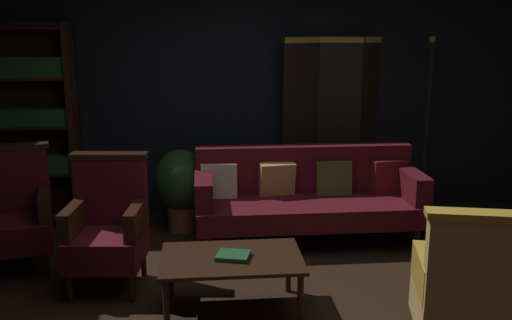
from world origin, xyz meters
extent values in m
plane|color=black|center=(0.00, 0.00, 0.00)|extent=(10.00, 10.00, 0.00)
cube|color=black|center=(0.00, 2.45, 1.40)|extent=(7.20, 0.10, 2.80)
cube|color=black|center=(0.62, 2.25, 0.95)|extent=(0.42, 0.23, 1.90)
cube|color=gold|center=(0.62, 2.25, 1.87)|extent=(0.43, 0.24, 0.06)
cube|color=black|center=(1.05, 2.31, 0.95)|extent=(0.46, 0.12, 1.90)
cube|color=gold|center=(1.05, 2.31, 1.87)|extent=(0.46, 0.13, 0.06)
cube|color=black|center=(1.47, 2.40, 0.95)|extent=(0.40, 0.28, 1.90)
cube|color=gold|center=(1.47, 2.40, 1.87)|extent=(0.40, 0.29, 0.06)
cube|color=black|center=(1.88, 2.46, 0.95)|extent=(0.45, 0.15, 1.90)
cube|color=gold|center=(1.88, 2.46, 1.87)|extent=(0.45, 0.16, 0.06)
cube|color=black|center=(-1.73, 2.18, 1.02)|extent=(0.06, 0.32, 2.05)
cube|color=black|center=(-2.15, 2.33, 1.02)|extent=(0.90, 0.02, 2.05)
cube|color=black|center=(-2.15, 2.18, 0.06)|extent=(0.86, 0.30, 0.02)
cube|color=black|center=(-2.15, 2.18, 0.54)|extent=(0.86, 0.30, 0.02)
cube|color=#1E4C28|center=(-2.15, 2.16, 0.64)|extent=(0.78, 0.22, 0.17)
cube|color=black|center=(-2.15, 2.18, 1.02)|extent=(0.86, 0.30, 0.02)
cube|color=#1E4C28|center=(-2.15, 2.16, 1.12)|extent=(0.78, 0.22, 0.17)
cube|color=black|center=(-2.15, 2.18, 1.51)|extent=(0.86, 0.30, 0.02)
cube|color=#1E4C28|center=(-2.15, 2.16, 1.62)|extent=(0.78, 0.22, 0.20)
cube|color=black|center=(-2.15, 2.18, 1.99)|extent=(0.86, 0.30, 0.02)
cylinder|color=black|center=(-0.40, 1.05, 0.11)|extent=(0.07, 0.07, 0.22)
cylinder|color=black|center=(1.50, 1.05, 0.11)|extent=(0.07, 0.07, 0.22)
cylinder|color=black|center=(-0.40, 1.65, 0.11)|extent=(0.07, 0.07, 0.22)
cylinder|color=black|center=(1.50, 1.65, 0.11)|extent=(0.07, 0.07, 0.22)
cube|color=#4C0F19|center=(0.55, 1.35, 0.32)|extent=(2.10, 0.76, 0.20)
cube|color=#4C0F19|center=(0.55, 1.66, 0.65)|extent=(2.10, 0.18, 0.46)
cube|color=#4C0F19|center=(-0.43, 1.35, 0.55)|extent=(0.16, 0.68, 0.26)
cube|color=#4C0F19|center=(1.53, 1.35, 0.55)|extent=(0.16, 0.68, 0.26)
cube|color=beige|center=(-0.28, 1.55, 0.57)|extent=(0.35, 0.17, 0.35)
cube|color=tan|center=(0.27, 1.55, 0.57)|extent=(0.36, 0.21, 0.35)
cube|color=#4C5123|center=(0.83, 1.55, 0.57)|extent=(0.34, 0.16, 0.35)
cube|color=maroon|center=(1.38, 1.55, 0.57)|extent=(0.35, 0.16, 0.34)
cylinder|color=black|center=(-0.69, -0.19, 0.20)|extent=(0.04, 0.04, 0.39)
cylinder|color=black|center=(0.21, -0.19, 0.20)|extent=(0.04, 0.04, 0.39)
cylinder|color=black|center=(-0.69, 0.35, 0.20)|extent=(0.04, 0.04, 0.39)
cylinder|color=black|center=(0.21, 0.35, 0.20)|extent=(0.04, 0.04, 0.39)
cube|color=black|center=(-0.24, 0.08, 0.41)|extent=(1.00, 0.64, 0.03)
cube|color=tan|center=(1.12, -0.68, 0.34)|extent=(0.67, 0.67, 0.24)
cube|color=tan|center=(1.06, -0.90, 0.73)|extent=(0.57, 0.24, 0.54)
cube|color=gold|center=(1.06, -0.90, 1.02)|extent=(0.61, 0.26, 0.04)
cube|color=gold|center=(1.35, -0.73, 0.57)|extent=(0.20, 0.51, 0.22)
cube|color=gold|center=(0.88, -0.62, 0.57)|extent=(0.20, 0.51, 0.22)
cylinder|color=black|center=(-1.44, 0.34, 0.11)|extent=(0.04, 0.04, 0.22)
cylinder|color=black|center=(-0.98, 0.29, 0.11)|extent=(0.04, 0.04, 0.22)
cylinder|color=black|center=(-1.39, 0.80, 0.11)|extent=(0.04, 0.04, 0.22)
cylinder|color=black|center=(-0.93, 0.75, 0.11)|extent=(0.04, 0.04, 0.22)
cube|color=#4C0F19|center=(-1.19, 0.54, 0.34)|extent=(0.61, 0.61, 0.24)
cube|color=#4C0F19|center=(-1.16, 0.77, 0.73)|extent=(0.57, 0.18, 0.54)
cube|color=black|center=(-1.16, 0.77, 1.02)|extent=(0.61, 0.19, 0.04)
cube|color=black|center=(-1.43, 0.57, 0.57)|extent=(0.14, 0.51, 0.22)
cube|color=black|center=(-0.95, 0.52, 0.57)|extent=(0.14, 0.51, 0.22)
cylinder|color=black|center=(-1.71, 0.78, 0.11)|extent=(0.04, 0.04, 0.22)
cylinder|color=black|center=(-1.81, 1.23, 0.11)|extent=(0.04, 0.04, 0.22)
cube|color=#4C0F19|center=(-1.99, 0.95, 0.34)|extent=(0.67, 0.67, 0.24)
cube|color=#4C0F19|center=(-2.04, 1.18, 0.73)|extent=(0.57, 0.24, 0.54)
cube|color=black|center=(-2.04, 1.18, 1.02)|extent=(0.61, 0.26, 0.04)
cube|color=black|center=(-1.75, 1.00, 0.57)|extent=(0.20, 0.51, 0.22)
cylinder|color=brown|center=(-0.66, 1.82, 0.14)|extent=(0.28, 0.28, 0.28)
ellipsoid|color=#193D19|center=(-0.66, 1.82, 0.52)|extent=(0.53, 0.53, 0.61)
cube|color=#1E4C28|center=(-0.23, 0.06, 0.44)|extent=(0.27, 0.24, 0.03)
camera|label=1|loc=(-0.43, -3.67, 2.01)|focal=39.87mm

